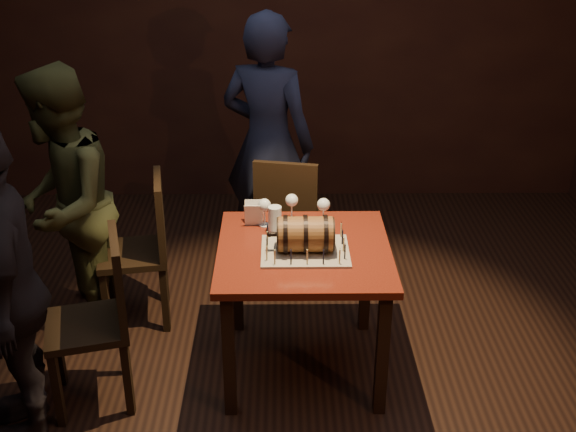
% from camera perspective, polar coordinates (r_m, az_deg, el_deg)
% --- Properties ---
extents(room_shell, '(5.04, 5.04, 2.80)m').
position_cam_1_polar(room_shell, '(3.41, -0.50, 6.48)').
color(room_shell, black).
rests_on(room_shell, ground).
extents(pub_table, '(0.90, 0.90, 0.75)m').
position_cam_1_polar(pub_table, '(3.80, 1.26, -4.01)').
color(pub_table, '#4B140C').
rests_on(pub_table, ground).
extents(cake_board, '(0.45, 0.35, 0.01)m').
position_cam_1_polar(cake_board, '(3.71, 1.37, -2.79)').
color(cake_board, gray).
rests_on(cake_board, pub_table).
extents(barrel_cake, '(0.34, 0.20, 0.20)m').
position_cam_1_polar(barrel_cake, '(3.66, 1.37, -1.45)').
color(barrel_cake, brown).
rests_on(barrel_cake, cake_board).
extents(birthday_candles, '(0.40, 0.30, 0.09)m').
position_cam_1_polar(birthday_candles, '(3.69, 1.38, -2.15)').
color(birthday_candles, '#D4BF7F').
rests_on(birthday_candles, cake_board).
extents(wine_glass_left, '(0.07, 0.07, 0.16)m').
position_cam_1_polar(wine_glass_left, '(3.94, -1.88, 0.77)').
color(wine_glass_left, silver).
rests_on(wine_glass_left, pub_table).
extents(wine_glass_mid, '(0.07, 0.07, 0.16)m').
position_cam_1_polar(wine_glass_mid, '(3.99, 0.29, 1.16)').
color(wine_glass_mid, silver).
rests_on(wine_glass_mid, pub_table).
extents(wine_glass_right, '(0.07, 0.07, 0.16)m').
position_cam_1_polar(wine_glass_right, '(3.94, 2.82, 0.81)').
color(wine_glass_right, silver).
rests_on(wine_glass_right, pub_table).
extents(pint_of_ale, '(0.07, 0.07, 0.15)m').
position_cam_1_polar(pint_of_ale, '(3.88, -1.04, -0.33)').
color(pint_of_ale, silver).
rests_on(pint_of_ale, pub_table).
extents(menu_card, '(0.10, 0.05, 0.13)m').
position_cam_1_polar(menu_card, '(3.97, -2.72, 0.17)').
color(menu_card, white).
rests_on(menu_card, pub_table).
extents(chair_back, '(0.47, 0.47, 0.93)m').
position_cam_1_polar(chair_back, '(4.62, 0.04, -0.07)').
color(chair_back, black).
rests_on(chair_back, ground).
extents(chair_left_rear, '(0.46, 0.46, 0.93)m').
position_cam_1_polar(chair_left_rear, '(4.38, -11.20, -2.06)').
color(chair_left_rear, black).
rests_on(chair_left_rear, ground).
extents(chair_left_front, '(0.49, 0.49, 0.93)m').
position_cam_1_polar(chair_left_front, '(3.76, -14.53, -7.35)').
color(chair_left_front, black).
rests_on(chair_left_front, ground).
extents(person_back, '(0.75, 0.63, 1.76)m').
position_cam_1_polar(person_back, '(4.85, -1.60, 5.75)').
color(person_back, '#191D33').
rests_on(person_back, ground).
extents(person_left_rear, '(0.64, 0.80, 1.61)m').
position_cam_1_polar(person_left_rear, '(4.28, -17.36, 0.75)').
color(person_left_rear, '#3D3E1F').
rests_on(person_left_rear, ground).
extents(person_left_front, '(0.67, 1.02, 1.60)m').
position_cam_1_polar(person_left_front, '(3.54, -21.48, -5.33)').
color(person_left_front, black).
rests_on(person_left_front, ground).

